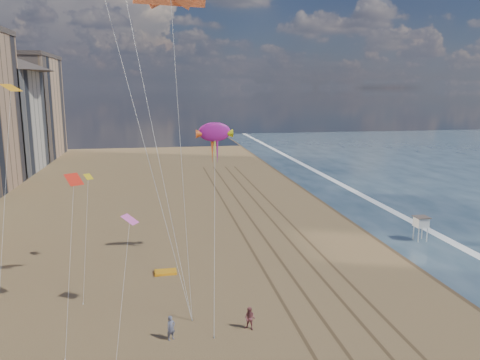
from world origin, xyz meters
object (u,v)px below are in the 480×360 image
lifeguard_stand (421,222)px  kite_flyer_b (250,318)px  show_kite (215,132)px  grounded_kite (166,272)px  kite_flyer_a (171,328)px

lifeguard_stand → kite_flyer_b: lifeguard_stand is taller
lifeguard_stand → kite_flyer_b: 30.18m
show_kite → grounded_kite: bearing=-150.1°
grounded_kite → kite_flyer_b: size_ratio=1.20×
show_kite → kite_flyer_b: size_ratio=11.60×
kite_flyer_a → kite_flyer_b: (6.03, 0.46, -0.03)m
show_kite → kite_flyer_b: show_kite is taller
kite_flyer_a → kite_flyer_b: 6.04m
kite_flyer_a → kite_flyer_b: size_ratio=1.03×
lifeguard_stand → kite_flyer_b: (-24.60, -17.43, -1.43)m
lifeguard_stand → show_kite: (-25.33, -1.89, 11.46)m
grounded_kite → lifeguard_stand: bearing=7.5°
lifeguard_stand → show_kite: show_kite is taller
kite_flyer_b → lifeguard_stand: bearing=68.5°
kite_flyer_a → kite_flyer_b: bearing=-26.2°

